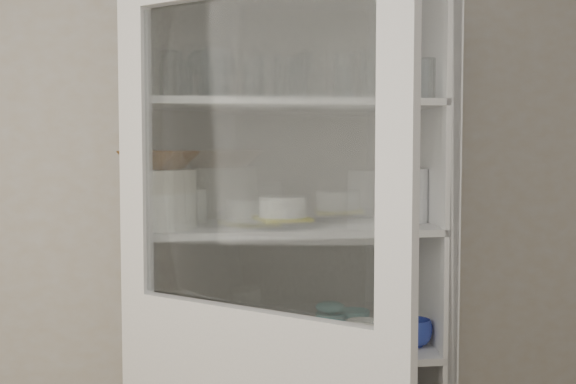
% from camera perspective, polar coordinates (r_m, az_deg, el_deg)
% --- Properties ---
extents(wall_back, '(3.60, 0.02, 2.60)m').
position_cam_1_polar(wall_back, '(2.57, -5.04, -1.20)').
color(wall_back, '#A99C8B').
rests_on(wall_back, ground).
extents(pantry_cabinet, '(1.00, 0.45, 2.10)m').
position_cam_1_polar(pantry_cabinet, '(2.48, -0.18, -9.77)').
color(pantry_cabinet, silver).
rests_on(pantry_cabinet, floor).
extents(tumbler_0, '(0.07, 0.07, 0.14)m').
position_cam_1_polar(tumbler_0, '(2.21, -9.25, 9.14)').
color(tumbler_0, silver).
rests_on(tumbler_0, shelf_glass).
extents(tumbler_1, '(0.09, 0.09, 0.15)m').
position_cam_1_polar(tumbler_1, '(2.20, -5.52, 9.36)').
color(tumbler_1, silver).
rests_on(tumbler_1, shelf_glass).
extents(tumbler_2, '(0.09, 0.09, 0.14)m').
position_cam_1_polar(tumbler_2, '(2.20, -5.87, 9.28)').
color(tumbler_2, silver).
rests_on(tumbler_2, shelf_glass).
extents(tumbler_3, '(0.07, 0.07, 0.13)m').
position_cam_1_polar(tumbler_3, '(2.24, 0.71, 8.96)').
color(tumbler_3, silver).
rests_on(tumbler_3, shelf_glass).
extents(tumbler_4, '(0.08, 0.08, 0.13)m').
position_cam_1_polar(tumbler_4, '(2.24, 4.52, 9.07)').
color(tumbler_4, silver).
rests_on(tumbler_4, shelf_glass).
extents(tumbler_5, '(0.08, 0.08, 0.15)m').
position_cam_1_polar(tumbler_5, '(2.28, 6.66, 9.17)').
color(tumbler_5, silver).
rests_on(tumbler_5, shelf_glass).
extents(tumbler_6, '(0.08, 0.08, 0.13)m').
position_cam_1_polar(tumbler_6, '(2.30, 10.80, 8.77)').
color(tumbler_6, silver).
rests_on(tumbler_6, shelf_glass).
extents(tumbler_7, '(0.08, 0.08, 0.13)m').
position_cam_1_polar(tumbler_7, '(2.36, -8.32, 8.64)').
color(tumbler_7, silver).
rests_on(tumbler_7, shelf_glass).
extents(tumbler_8, '(0.08, 0.08, 0.14)m').
position_cam_1_polar(tumbler_8, '(2.38, -2.78, 8.82)').
color(tumbler_8, silver).
rests_on(tumbler_8, shelf_glass).
extents(tumbler_9, '(0.08, 0.08, 0.14)m').
position_cam_1_polar(tumbler_9, '(2.36, -0.20, 8.90)').
color(tumbler_9, silver).
rests_on(tumbler_9, shelf_glass).
extents(goblet_0, '(0.08, 0.08, 0.19)m').
position_cam_1_polar(goblet_0, '(2.42, -6.96, 9.27)').
color(goblet_0, silver).
rests_on(goblet_0, shelf_glass).
extents(goblet_1, '(0.08, 0.08, 0.18)m').
position_cam_1_polar(goblet_1, '(2.45, -5.05, 9.14)').
color(goblet_1, silver).
rests_on(goblet_1, shelf_glass).
extents(goblet_2, '(0.08, 0.08, 0.19)m').
position_cam_1_polar(goblet_2, '(2.46, 1.32, 9.22)').
color(goblet_2, silver).
rests_on(goblet_2, shelf_glass).
extents(goblet_3, '(0.08, 0.08, 0.18)m').
position_cam_1_polar(goblet_3, '(2.56, 8.92, 8.84)').
color(goblet_3, silver).
rests_on(goblet_3, shelf_glass).
extents(plate_stack_front, '(0.23, 0.23, 0.11)m').
position_cam_1_polar(plate_stack_front, '(2.27, -10.08, -1.44)').
color(plate_stack_front, white).
rests_on(plate_stack_front, shelf_plates).
extents(plate_stack_back, '(0.22, 0.22, 0.11)m').
position_cam_1_polar(plate_stack_back, '(2.47, -8.90, -1.03)').
color(plate_stack_back, white).
rests_on(plate_stack_back, shelf_plates).
extents(cream_bowl, '(0.26, 0.26, 0.07)m').
position_cam_1_polar(cream_bowl, '(2.27, -10.11, 0.86)').
color(cream_bowl, beige).
rests_on(cream_bowl, plate_stack_front).
extents(terracotta_bowl, '(0.29, 0.29, 0.06)m').
position_cam_1_polar(terracotta_bowl, '(2.27, -10.13, 2.50)').
color(terracotta_bowl, brown).
rests_on(terracotta_bowl, cream_bowl).
extents(glass_platter, '(0.34, 0.34, 0.02)m').
position_cam_1_polar(glass_platter, '(2.32, -0.43, -2.46)').
color(glass_platter, silver).
rests_on(glass_platter, shelf_plates).
extents(yellow_trivet, '(0.19, 0.19, 0.01)m').
position_cam_1_polar(yellow_trivet, '(2.32, -0.43, -2.12)').
color(yellow_trivet, gold).
rests_on(yellow_trivet, glass_platter).
extents(white_ramekin, '(0.16, 0.16, 0.07)m').
position_cam_1_polar(white_ramekin, '(2.32, -0.43, -1.17)').
color(white_ramekin, white).
rests_on(white_ramekin, yellow_trivet).
extents(grey_bowl_stack, '(0.14, 0.14, 0.18)m').
position_cam_1_polar(grey_bowl_stack, '(2.46, 9.44, -0.25)').
color(grey_bowl_stack, silver).
rests_on(grey_bowl_stack, shelf_plates).
extents(mug_blue, '(0.14, 0.14, 0.09)m').
position_cam_1_polar(mug_blue, '(2.44, 9.99, -10.89)').
color(mug_blue, '#223C9B').
rests_on(mug_blue, shelf_mugs).
extents(mug_teal, '(0.14, 0.14, 0.10)m').
position_cam_1_polar(mug_teal, '(2.51, 5.27, -10.36)').
color(mug_teal, '#1A7977').
rests_on(mug_teal, shelf_mugs).
extents(mug_white, '(0.14, 0.14, 0.10)m').
position_cam_1_polar(mug_white, '(2.35, 5.90, -11.27)').
color(mug_white, white).
rests_on(mug_white, shelf_mugs).
extents(teal_jar, '(0.10, 0.10, 0.12)m').
position_cam_1_polar(teal_jar, '(2.46, 3.36, -10.40)').
color(teal_jar, '#1A7977').
rests_on(teal_jar, shelf_mugs).
extents(measuring_cups, '(0.09, 0.09, 0.04)m').
position_cam_1_polar(measuring_cups, '(2.37, -1.50, -11.99)').
color(measuring_cups, silver).
rests_on(measuring_cups, shelf_mugs).
extents(white_canister, '(0.14, 0.14, 0.12)m').
position_cam_1_polar(white_canister, '(2.43, -9.24, -10.55)').
color(white_canister, white).
rests_on(white_canister, shelf_mugs).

